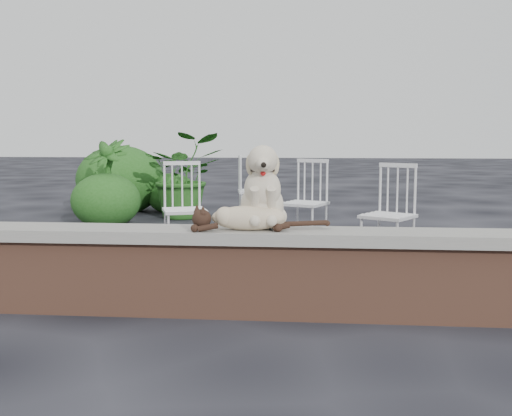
# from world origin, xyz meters

# --- Properties ---
(ground) EXTENTS (60.00, 60.00, 0.00)m
(ground) POSITION_xyz_m (0.00, 0.00, 0.00)
(ground) COLOR black
(ground) RESTS_ON ground
(brick_wall) EXTENTS (6.00, 0.30, 0.50)m
(brick_wall) POSITION_xyz_m (0.00, 0.00, 0.25)
(brick_wall) COLOR brown
(brick_wall) RESTS_ON ground
(capstone) EXTENTS (6.20, 0.40, 0.08)m
(capstone) POSITION_xyz_m (0.00, 0.00, 0.54)
(capstone) COLOR slate
(capstone) RESTS_ON brick_wall
(dog) EXTENTS (0.43, 0.53, 0.57)m
(dog) POSITION_xyz_m (-0.56, 0.11, 0.86)
(dog) COLOR beige
(dog) RESTS_ON capstone
(cat) EXTENTS (1.10, 0.39, 0.18)m
(cat) POSITION_xyz_m (-0.64, -0.04, 0.67)
(cat) COLOR tan
(cat) RESTS_ON capstone
(chair_b) EXTENTS (0.75, 0.75, 0.94)m
(chair_b) POSITION_xyz_m (-0.31, 2.79, 0.47)
(chair_b) COLOR white
(chair_b) RESTS_ON ground
(chair_d) EXTENTS (0.77, 0.77, 0.94)m
(chair_d) POSITION_xyz_m (0.48, 1.78, 0.47)
(chair_d) COLOR white
(chair_d) RESTS_ON ground
(chair_a) EXTENTS (0.71, 0.71, 0.94)m
(chair_a) POSITION_xyz_m (-1.51, 2.03, 0.47)
(chair_a) COLOR white
(chair_a) RESTS_ON ground
(chair_e) EXTENTS (0.65, 0.65, 0.94)m
(chair_e) POSITION_xyz_m (-1.02, 4.22, 0.47)
(chair_e) COLOR white
(chair_e) RESTS_ON ground
(potted_plant_a) EXTENTS (1.35, 1.25, 1.25)m
(potted_plant_a) POSITION_xyz_m (-2.11, 4.82, 0.62)
(potted_plant_a) COLOR #1E4F16
(potted_plant_a) RESTS_ON ground
(potted_plant_b) EXTENTS (0.81, 0.81, 1.15)m
(potted_plant_b) POSITION_xyz_m (-3.01, 4.08, 0.58)
(potted_plant_b) COLOR #1E4F16
(potted_plant_b) RESTS_ON ground
(shrubbery) EXTENTS (1.94, 2.61, 1.11)m
(shrubbery) POSITION_xyz_m (-3.13, 5.22, 0.44)
(shrubbery) COLOR #1E4F16
(shrubbery) RESTS_ON ground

